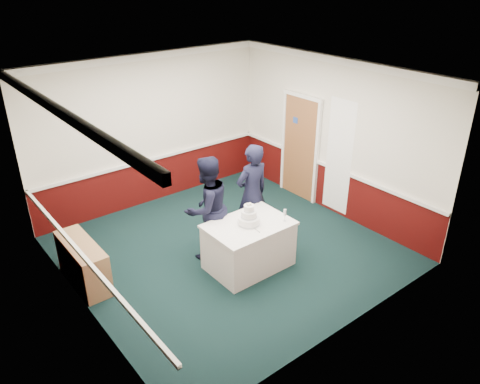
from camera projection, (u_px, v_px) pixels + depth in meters
ground at (228, 250)px, 8.09m from camera, size 5.00×5.00×0.00m
room_shell at (209, 132)px, 7.70m from camera, size 5.00×5.00×3.00m
sideboard at (83, 263)px, 7.12m from camera, size 0.41×1.20×0.70m
cake_table at (249, 245)px, 7.49m from camera, size 1.32×0.92×0.79m
wedding_cake at (249, 218)px, 7.27m from camera, size 0.35×0.35×0.36m
cake_knife at (256, 229)px, 7.16m from camera, size 0.04×0.22×0.00m
champagne_flute at (285, 213)px, 7.34m from camera, size 0.05×0.05×0.21m
person_man at (207, 208)px, 7.60m from camera, size 0.93×0.76×1.77m
person_woman at (252, 194)px, 8.03m from camera, size 0.66×0.44×1.80m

